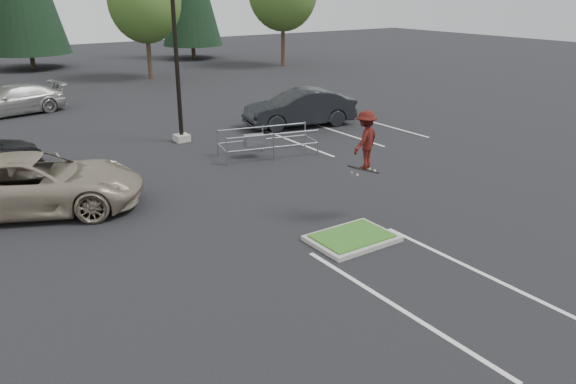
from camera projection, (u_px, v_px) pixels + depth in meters
ground at (352, 241)px, 14.86m from camera, size 120.00×120.00×0.00m
grass_median at (352, 238)px, 14.84m from camera, size 2.20×1.60×0.16m
stall_lines at (205, 187)px, 18.83m from camera, size 22.62×17.60×0.01m
light_pole at (175, 33)px, 22.88m from camera, size 0.70×0.60×10.12m
decid_c at (144, 3)px, 39.40m from camera, size 5.12×5.12×8.38m
cart_corral at (258, 140)px, 21.98m from camera, size 4.00×2.16×1.08m
skateboarder at (365, 140)px, 15.47m from camera, size 1.21×0.96×1.88m
car_l_tan at (31, 183)px, 16.58m from camera, size 6.84×5.14×1.73m
car_r_charc at (300, 108)px, 26.86m from camera, size 5.56×2.91×1.74m
car_far_silver at (14, 100)px, 29.33m from camera, size 5.53×3.01×1.52m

